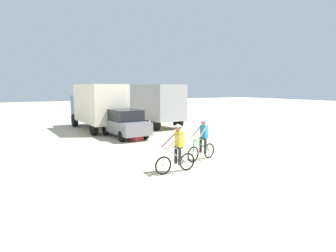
# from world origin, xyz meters

# --- Properties ---
(ground_plane) EXTENTS (120.00, 120.00, 0.00)m
(ground_plane) POSITION_xyz_m (0.00, 0.00, 0.00)
(ground_plane) COLOR beige
(box_truck_cream_rv) EXTENTS (2.54, 6.80, 3.35)m
(box_truck_cream_rv) POSITION_xyz_m (-1.98, 11.73, 1.87)
(box_truck_cream_rv) COLOR beige
(box_truck_cream_rv) RESTS_ON ground
(box_truck_grey_hauler) EXTENTS (2.77, 6.88, 3.35)m
(box_truck_grey_hauler) POSITION_xyz_m (2.47, 11.62, 1.87)
(box_truck_grey_hauler) COLOR #9E9EA3
(box_truck_grey_hauler) RESTS_ON ground
(sedan_parked) EXTENTS (1.93, 4.27, 1.76)m
(sedan_parked) POSITION_xyz_m (-1.45, 7.68, 0.88)
(sedan_parked) COLOR slate
(sedan_parked) RESTS_ON ground
(cyclist_orange_shirt) EXTENTS (1.73, 0.52, 1.82)m
(cyclist_orange_shirt) POSITION_xyz_m (-2.67, -0.43, 0.85)
(cyclist_orange_shirt) COLOR black
(cyclist_orange_shirt) RESTS_ON ground
(cyclist_cowboy_hat) EXTENTS (1.70, 0.57, 1.82)m
(cyclist_cowboy_hat) POSITION_xyz_m (-0.74, 0.57, 0.85)
(cyclist_cowboy_hat) COLOR black
(cyclist_cowboy_hat) RESTS_ON ground
(supply_crate) EXTENTS (0.89, 0.83, 0.63)m
(supply_crate) POSITION_xyz_m (-1.37, 6.17, 0.32)
(supply_crate) COLOR #9E2D2D
(supply_crate) RESTS_ON ground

